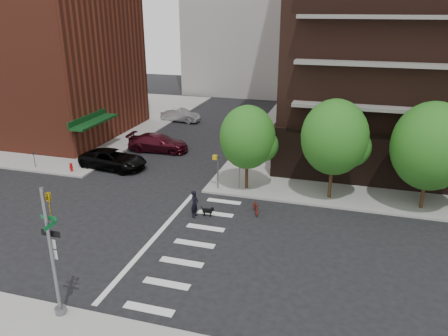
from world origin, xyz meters
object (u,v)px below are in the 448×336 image
Objects in this scene: parked_car_black at (113,159)px; dog_walker at (195,204)px; traffic_signal at (54,263)px; scooter at (256,207)px; parked_car_silver at (181,115)px; fire_hydrant at (71,167)px; parked_car_maroon at (158,143)px.

dog_walker is (9.62, -6.53, 0.12)m from parked_car_black.
parked_car_black is at bearing 112.92° from traffic_signal.
traffic_signal is 13.96m from scooter.
parked_car_silver is 25.18m from scooter.
parked_car_silver is 24.90m from dog_walker.
fire_hydrant is 0.44× the size of scooter.
parked_car_black is 1.01× the size of parked_car_maroon.
scooter is at bearing -64.01° from dog_walker.
parked_car_silver is at bearing 7.12° from parked_car_maroon.
parked_car_black is at bearing 57.37° from dog_walker.
dog_walker is (2.32, 10.74, -1.79)m from traffic_signal.
scooter is at bearing -10.21° from fire_hydrant.
dog_walker is at bearing -151.37° from parked_car_silver.
dog_walker is (7.91, -11.79, 0.09)m from parked_car_maroon.
dog_walker reaches higher than fire_hydrant.
parked_car_silver is 2.53× the size of dog_walker.
parked_car_maroon reaches higher than scooter.
scooter is at bearing 64.23° from traffic_signal.
parked_car_maroon is at bearing -12.62° from parked_car_black.
traffic_signal is 18.42m from fire_hydrant.
dog_walker is at bearing -118.79° from parked_car_black.
traffic_signal reaches higher than scooter.
dog_walker is (12.35, -4.56, 0.36)m from fire_hydrant.
traffic_signal is 1.06× the size of parked_car_maroon.
parked_car_maroon is (4.44, 7.24, 0.27)m from fire_hydrant.
traffic_signal is 18.84m from parked_car_black.
parked_car_black is 16.26m from parked_car_silver.
fire_hydrant is at bearing 123.26° from traffic_signal.
traffic_signal reaches higher than parked_car_black.
fire_hydrant is at bearing 71.28° from dog_walker.
traffic_signal is 1.31× the size of parked_car_silver.
parked_car_black reaches higher than fire_hydrant.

